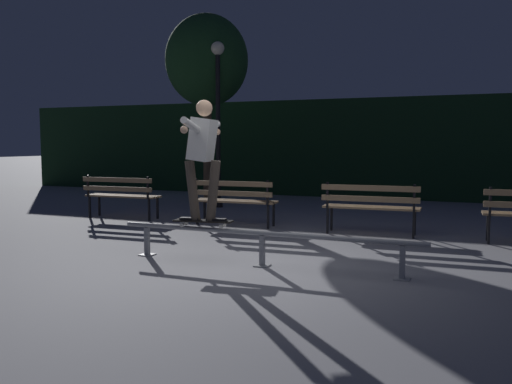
% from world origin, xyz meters
% --- Properties ---
extents(ground_plane, '(90.00, 90.00, 0.00)m').
position_xyz_m(ground_plane, '(0.00, 0.00, 0.00)').
color(ground_plane, gray).
extents(hedge_backdrop, '(24.00, 1.20, 2.77)m').
position_xyz_m(hedge_backdrop, '(0.00, 9.28, 1.38)').
color(hedge_backdrop, black).
rests_on(hedge_backdrop, ground).
extents(grind_rail, '(4.02, 0.18, 0.45)m').
position_xyz_m(grind_rail, '(0.00, 0.08, 0.34)').
color(grind_rail, gray).
rests_on(grind_rail, ground).
extents(skateboard, '(0.80, 0.33, 0.09)m').
position_xyz_m(skateboard, '(-0.83, 0.08, 0.52)').
color(skateboard, black).
rests_on(skateboard, grind_rail).
extents(skateboarder, '(0.63, 1.39, 1.56)m').
position_xyz_m(skateboarder, '(-0.83, 0.08, 1.46)').
color(skateboarder, black).
rests_on(skateboarder, skateboard).
extents(park_bench_leftmost, '(1.62, 0.48, 0.88)m').
position_xyz_m(park_bench_leftmost, '(-4.21, 2.85, 0.54)').
color(park_bench_leftmost, black).
rests_on(park_bench_leftmost, ground).
extents(park_bench_left_center, '(1.62, 0.48, 0.88)m').
position_xyz_m(park_bench_left_center, '(-1.69, 2.85, 0.54)').
color(park_bench_left_center, black).
rests_on(park_bench_left_center, ground).
extents(park_bench_right_center, '(1.62, 0.48, 0.88)m').
position_xyz_m(park_bench_right_center, '(0.83, 2.85, 0.54)').
color(park_bench_right_center, black).
rests_on(park_bench_right_center, ground).
extents(tree_far_left, '(2.09, 2.09, 4.76)m').
position_xyz_m(tree_far_left, '(-3.95, 6.14, 3.58)').
color(tree_far_left, brown).
rests_on(tree_far_left, ground).
extents(lamp_post_left, '(0.32, 0.32, 3.90)m').
position_xyz_m(lamp_post_left, '(-3.26, 5.38, 2.48)').
color(lamp_post_left, black).
rests_on(lamp_post_left, ground).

